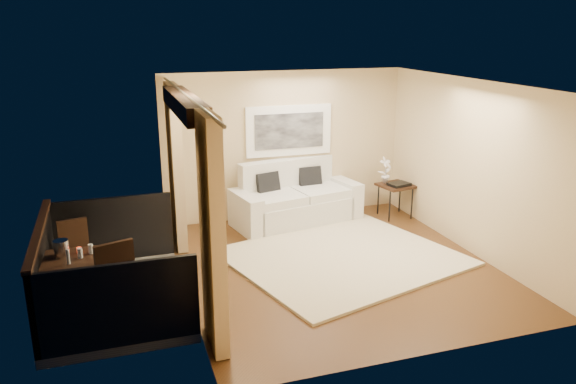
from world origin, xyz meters
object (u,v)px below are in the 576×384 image
sofa (294,201)px  orchid (386,170)px  side_table (396,187)px  bistro_table (73,264)px  ice_bucket (61,248)px  balcony_chair_far (73,244)px  balcony_chair_near (119,281)px

sofa → orchid: 1.81m
orchid → side_table: bearing=-48.0°
bistro_table → sofa: bearing=34.8°
ice_bucket → balcony_chair_far: bearing=87.1°
ice_bucket → balcony_chair_near: bearing=-40.6°
bistro_table → balcony_chair_far: 1.21m
sofa → orchid: size_ratio=4.93×
orchid → sofa: bearing=173.9°
orchid → balcony_chair_far: 5.60m
sofa → ice_bucket: sofa is taller
side_table → bistro_table: bistro_table is taller
sofa → orchid: (1.73, -0.18, 0.48)m
sofa → side_table: 1.92m
side_table → ice_bucket: bearing=-159.6°
bistro_table → ice_bucket: bearing=140.7°
sofa → balcony_chair_far: bearing=-171.0°
sofa → side_table: (1.88, -0.34, 0.18)m
orchid → balcony_chair_far: bearing=-167.9°
side_table → ice_bucket: ice_bucket is taller
balcony_chair_near → ice_bucket: (-0.63, 0.54, 0.28)m
side_table → balcony_chair_far: 5.70m
ice_bucket → orchid: bearing=22.3°
balcony_chair_near → ice_bucket: balcony_chair_near is taller
sofa → balcony_chair_far: size_ratio=2.66×
bistro_table → balcony_chair_far: (-0.06, 1.20, -0.19)m
sofa → bistro_table: size_ratio=3.06×
balcony_chair_far → sofa: bearing=-172.0°
balcony_chair_far → ice_bucket: size_ratio=4.59×
side_table → bistro_table: size_ratio=0.84×
side_table → orchid: (-0.14, 0.16, 0.31)m
balcony_chair_near → ice_bucket: 0.88m
ice_bucket → sofa: bearing=32.9°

